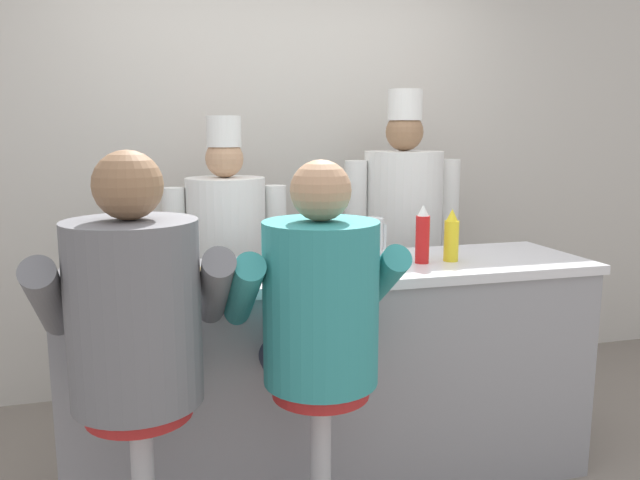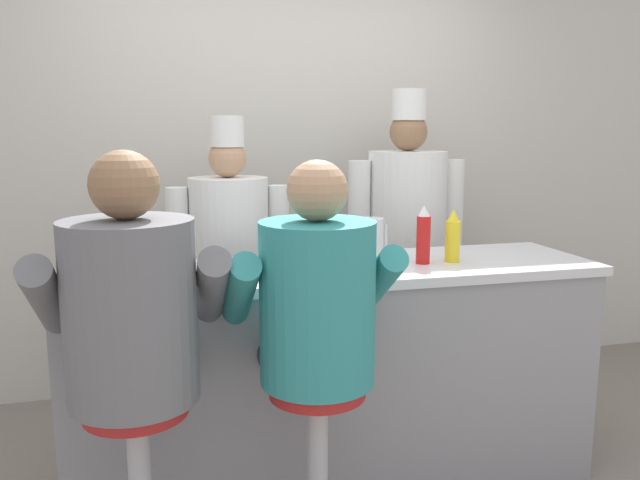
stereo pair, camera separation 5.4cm
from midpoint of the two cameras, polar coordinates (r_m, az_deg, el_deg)
name	(u,v)px [view 1 (the left image)]	position (r m, az deg, el deg)	size (l,w,h in m)	color
wall_back	(276,164)	(3.80, -4.42, 6.98)	(10.00, 0.06, 2.70)	beige
diner_counter	(336,375)	(2.79, 0.88, -12.20)	(2.26, 0.61, 0.98)	gray
ketchup_bottle_red	(423,236)	(2.71, 8.80, 0.38)	(0.06, 0.06, 0.25)	red
mustard_bottle_yellow	(451,237)	(2.78, 11.39, 0.28)	(0.06, 0.06, 0.23)	yellow
hot_sauce_bottle_orange	(366,250)	(2.60, 3.66, -0.96)	(0.03, 0.03, 0.15)	orange
water_pitcher_clear	(371,240)	(2.74, 4.08, 0.04)	(0.13, 0.11, 0.19)	silver
breakfast_plate	(211,275)	(2.46, -10.52, -3.14)	(0.26, 0.26, 0.05)	white
cereal_bowl	(101,283)	(2.39, -19.99, -3.72)	(0.17, 0.17, 0.05)	#B24C47
coffee_mug_tan	(325,259)	(2.56, -0.12, -1.72)	(0.14, 0.09, 0.09)	beige
coffee_mug_blue	(281,257)	(2.62, -4.16, -1.57)	(0.13, 0.09, 0.08)	#4C7AB2
diner_seated_grey	(135,324)	(2.06, -17.24, -7.36)	(0.61, 0.61, 1.49)	#B2B5BA
diner_seated_teal	(318,315)	(2.12, -0.90, -6.86)	(0.59, 0.58, 1.45)	#B2B5BA
cook_in_whites_near	(227,259)	(3.28, -8.96, -1.69)	(0.63, 0.41, 1.62)	#232328
cook_in_whites_far	(402,232)	(3.60, 7.10, 0.74)	(0.69, 0.44, 1.77)	#232328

